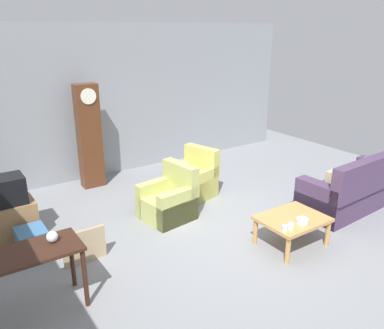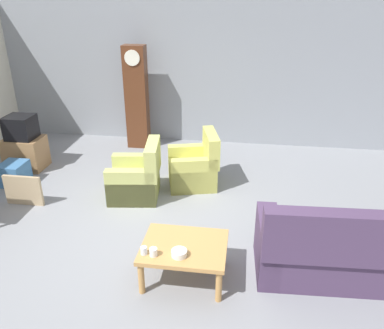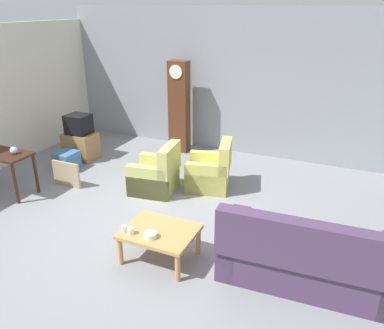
{
  "view_description": "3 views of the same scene",
  "coord_description": "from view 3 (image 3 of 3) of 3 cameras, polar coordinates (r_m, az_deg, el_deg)",
  "views": [
    {
      "loc": [
        -3.7,
        -4.36,
        3.1
      ],
      "look_at": [
        -0.02,
        1.09,
        0.8
      ],
      "focal_mm": 36.83,
      "sensor_mm": 36.0,
      "label": 1
    },
    {
      "loc": [
        1.05,
        -4.37,
        3.08
      ],
      "look_at": [
        0.33,
        0.59,
        0.77
      ],
      "focal_mm": 35.98,
      "sensor_mm": 36.0,
      "label": 2
    },
    {
      "loc": [
        2.66,
        -4.71,
        3.23
      ],
      "look_at": [
        0.17,
        0.8,
        0.71
      ],
      "focal_mm": 36.2,
      "sensor_mm": 36.0,
      "label": 3
    }
  ],
  "objects": [
    {
      "name": "coffee_table_wood",
      "position": [
        5.27,
        -4.78,
        -10.2
      ],
      "size": [
        0.96,
        0.76,
        0.45
      ],
      "color": "tan",
      "rests_on": "ground_plane"
    },
    {
      "name": "cup_white_porcelain",
      "position": [
        5.18,
        -9.01,
        -9.62
      ],
      "size": [
        0.09,
        0.09,
        0.09
      ],
      "primitive_type": "cylinder",
      "color": "white",
      "rests_on": "coffee_table_wood"
    },
    {
      "name": "tv_stand_cabinet",
      "position": [
        9.0,
        -16.04,
        2.66
      ],
      "size": [
        0.68,
        0.52,
        0.59
      ],
      "primitive_type": "cube",
      "color": "#997047",
      "rests_on": "ground_plane"
    },
    {
      "name": "cup_blue_rimmed",
      "position": [
        5.24,
        -9.95,
        -9.28
      ],
      "size": [
        0.07,
        0.07,
        0.09
      ],
      "primitive_type": "cylinder",
      "color": "silver",
      "rests_on": "coffee_table_wood"
    },
    {
      "name": "couch_floral",
      "position": [
        5.03,
        16.47,
        -13.36
      ],
      "size": [
        2.14,
        0.99,
        1.04
      ],
      "color": "#4C3856",
      "rests_on": "ground_plane"
    },
    {
      "name": "armchair_olive_far",
      "position": [
        7.25,
        2.73,
        -1.21
      ],
      "size": [
        0.96,
        0.93,
        0.92
      ],
      "color": "#C8C65E",
      "rests_on": "ground_plane"
    },
    {
      "name": "glass_dome_cloche",
      "position": [
        7.48,
        -24.79,
        1.92
      ],
      "size": [
        0.13,
        0.13,
        0.13
      ],
      "primitive_type": "sphere",
      "color": "silver",
      "rests_on": "console_table_dark"
    },
    {
      "name": "framed_picture_leaning",
      "position": [
        7.71,
        -18.04,
        -1.36
      ],
      "size": [
        0.6,
        0.05,
        0.48
      ],
      "primitive_type": "cube",
      "color": "tan",
      "rests_on": "ground_plane"
    },
    {
      "name": "storage_box_blue",
      "position": [
        8.51,
        -17.96,
        0.53
      ],
      "size": [
        0.4,
        0.45,
        0.38
      ],
      "primitive_type": "cube",
      "color": "teal",
      "rests_on": "ground_plane"
    },
    {
      "name": "grandfather_clock",
      "position": [
        8.92,
        -1.9,
        8.44
      ],
      "size": [
        0.44,
        0.3,
        2.08
      ],
      "color": "#562D19",
      "rests_on": "ground_plane"
    },
    {
      "name": "ground_plane",
      "position": [
        6.3,
        -4.47,
        -8.28
      ],
      "size": [
        10.4,
        10.4,
        0.0
      ],
      "primitive_type": "plane",
      "color": "gray"
    },
    {
      "name": "garage_door_wall",
      "position": [
        8.88,
        6.58,
        11.89
      ],
      "size": [
        8.4,
        0.16,
        3.2
      ],
      "primitive_type": "cube",
      "color": "gray",
      "rests_on": "ground_plane"
    },
    {
      "name": "tv_crt",
      "position": [
        8.85,
        -16.38,
        5.73
      ],
      "size": [
        0.48,
        0.44,
        0.42
      ],
      "primitive_type": "cube",
      "color": "black",
      "rests_on": "tv_stand_cabinet"
    },
    {
      "name": "armchair_olive_near",
      "position": [
        7.14,
        -5.32,
        -1.67
      ],
      "size": [
        0.89,
        0.86,
        0.92
      ],
      "color": "#B7BC66",
      "rests_on": "ground_plane"
    },
    {
      "name": "bowl_white_stacked",
      "position": [
        5.08,
        -6.12,
        -10.28
      ],
      "size": [
        0.17,
        0.17,
        0.07
      ],
      "primitive_type": "cylinder",
      "color": "white",
      "rests_on": "coffee_table_wood"
    }
  ]
}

